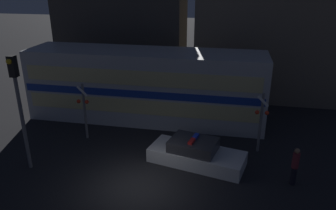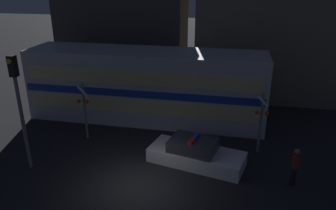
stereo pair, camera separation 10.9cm
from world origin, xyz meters
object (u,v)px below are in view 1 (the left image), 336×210
train (146,86)px  crossing_signal_near (261,120)px  police_car (196,154)px  pedestrian (295,166)px  traffic_light_corner (19,100)px

train → crossing_signal_near: (6.66, -3.00, -0.39)m
police_car → pedestrian: pedestrian is taller
crossing_signal_near → pedestrian: bearing=-63.4°
crossing_signal_near → traffic_light_corner: size_ratio=0.59×
train → pedestrian: (7.96, -5.61, -1.25)m
pedestrian → crossing_signal_near: bearing=116.6°
crossing_signal_near → train: bearing=155.7°
pedestrian → crossing_signal_near: 3.04m
train → crossing_signal_near: size_ratio=4.53×
police_car → traffic_light_corner: size_ratio=0.90×
crossing_signal_near → traffic_light_corner: traffic_light_corner is taller
pedestrian → traffic_light_corner: 12.14m
police_car → traffic_light_corner: 8.30m
police_car → pedestrian: size_ratio=2.76×
traffic_light_corner → train: bearing=59.7°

